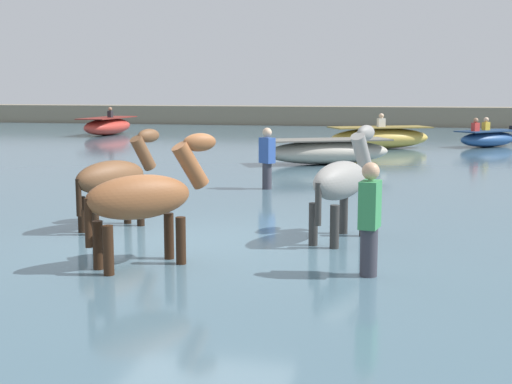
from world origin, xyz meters
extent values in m
plane|color=#84755B|center=(0.00, 0.00, 0.00)|extent=(120.00, 120.00, 0.00)
cube|color=#476675|center=(0.00, 10.00, 0.16)|extent=(90.00, 90.00, 0.32)
ellipsoid|color=gray|center=(1.91, 0.63, 1.18)|extent=(0.90, 1.42, 0.54)
cylinder|color=#31312F|center=(1.92, 1.12, 0.46)|extent=(0.12, 0.12, 0.91)
cylinder|color=#31312F|center=(2.22, 1.01, 0.46)|extent=(0.12, 0.12, 0.91)
cylinder|color=#31312F|center=(1.60, 0.24, 0.46)|extent=(0.12, 0.12, 0.91)
cylinder|color=#31312F|center=(1.90, 0.13, 0.46)|extent=(0.12, 0.12, 0.91)
cylinder|color=gray|center=(2.16, 1.29, 1.52)|extent=(0.37, 0.54, 0.62)
ellipsoid|color=gray|center=(2.20, 1.41, 1.80)|extent=(0.34, 0.50, 0.23)
cylinder|color=#31312F|center=(1.69, 0.03, 0.93)|extent=(0.09, 0.09, 0.57)
ellipsoid|color=brown|center=(-1.55, 0.69, 1.12)|extent=(0.94, 1.34, 0.51)
cylinder|color=black|center=(-1.50, 1.16, 0.43)|extent=(0.12, 0.12, 0.86)
cylinder|color=black|center=(-1.23, 1.03, 0.43)|extent=(0.12, 0.12, 0.86)
cylinder|color=black|center=(-1.88, 0.35, 0.43)|extent=(0.12, 0.12, 0.86)
cylinder|color=black|center=(-1.61, 0.22, 0.43)|extent=(0.12, 0.12, 0.86)
cylinder|color=brown|center=(-1.27, 1.29, 1.44)|extent=(0.38, 0.51, 0.58)
ellipsoid|color=brown|center=(-1.21, 1.41, 1.71)|extent=(0.35, 0.47, 0.22)
cylinder|color=black|center=(-1.81, 0.14, 0.88)|extent=(0.08, 0.08, 0.55)
ellipsoid|color=brown|center=(-0.27, -1.35, 1.17)|extent=(1.25, 1.28, 0.53)
cylinder|color=black|center=(-0.07, -0.90, 0.45)|extent=(0.12, 0.12, 0.90)
cylinder|color=black|center=(0.16, -1.12, 0.45)|extent=(0.12, 0.12, 0.90)
cylinder|color=black|center=(-0.71, -1.58, 0.45)|extent=(0.12, 0.12, 0.90)
cylinder|color=black|center=(-0.48, -1.80, 0.45)|extent=(0.12, 0.12, 0.90)
cylinder|color=brown|center=(0.21, -0.84, 1.50)|extent=(0.49, 0.50, 0.61)
ellipsoid|color=brown|center=(0.30, -0.74, 1.78)|extent=(0.45, 0.46, 0.23)
cylinder|color=black|center=(-0.71, -1.81, 0.92)|extent=(0.09, 0.09, 0.57)
ellipsoid|color=gold|center=(1.75, 16.30, 0.69)|extent=(3.92, 2.86, 0.74)
cube|color=olive|center=(1.75, 16.30, 1.08)|extent=(3.76, 2.75, 0.04)
cube|color=white|center=(1.78, 16.23, 1.25)|extent=(0.31, 0.28, 0.30)
sphere|color=beige|center=(1.78, 16.23, 1.49)|extent=(0.18, 0.18, 0.18)
ellipsoid|color=#28518E|center=(5.62, 17.95, 0.60)|extent=(2.66, 2.65, 0.56)
cube|color=navy|center=(5.62, 17.95, 0.91)|extent=(2.56, 2.55, 0.04)
cube|color=black|center=(6.55, 18.88, 0.98)|extent=(0.20, 0.20, 0.18)
cube|color=red|center=(5.10, 17.39, 1.08)|extent=(0.31, 0.31, 0.30)
sphere|color=#A37556|center=(5.10, 17.39, 1.32)|extent=(0.18, 0.18, 0.18)
cube|color=gold|center=(5.52, 18.05, 1.08)|extent=(0.31, 0.31, 0.30)
sphere|color=beige|center=(5.52, 18.05, 1.32)|extent=(0.18, 0.18, 0.18)
ellipsoid|color=#B2AD9E|center=(0.54, 10.72, 0.66)|extent=(3.81, 2.72, 0.67)
cube|color=slate|center=(0.54, 10.72, 1.01)|extent=(3.65, 2.61, 0.04)
ellipsoid|color=#BC382D|center=(-11.00, 21.22, 0.71)|extent=(1.49, 3.94, 0.77)
cube|color=maroon|center=(-11.00, 21.22, 1.11)|extent=(1.43, 3.79, 0.04)
cube|color=#232328|center=(-10.85, 21.22, 1.28)|extent=(0.19, 0.26, 0.30)
sphere|color=#A37556|center=(-10.85, 21.22, 1.52)|extent=(0.18, 0.18, 0.18)
cylinder|color=#383842|center=(2.43, -1.18, 0.44)|extent=(0.20, 0.20, 0.88)
cube|color=#388E51|center=(2.43, -1.18, 1.15)|extent=(0.25, 0.35, 0.54)
sphere|color=tan|center=(2.43, -1.18, 1.53)|extent=(0.20, 0.20, 0.20)
cylinder|color=#383842|center=(-0.12, 5.42, 0.44)|extent=(0.20, 0.20, 0.88)
cube|color=#3356A8|center=(-0.12, 5.42, 1.15)|extent=(0.38, 0.35, 0.54)
sphere|color=beige|center=(-0.12, 5.42, 1.53)|extent=(0.20, 0.20, 0.20)
cube|color=gray|center=(0.00, 32.31, 0.71)|extent=(80.00, 2.40, 1.43)
camera|label=1|loc=(2.87, -9.01, 2.44)|focal=48.90mm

